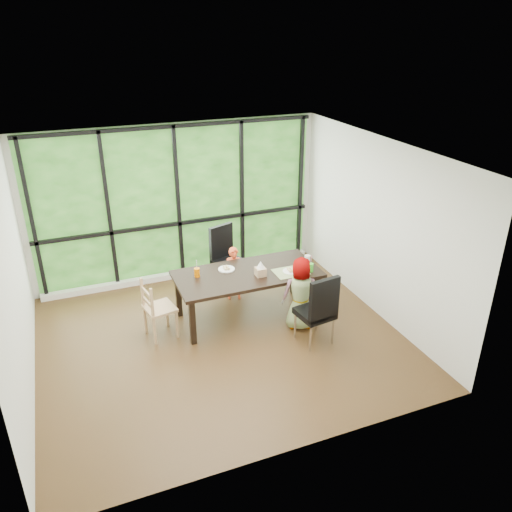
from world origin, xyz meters
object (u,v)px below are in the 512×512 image
(chair_window_leather, at_px, (229,258))
(orange_cup, at_px, (197,272))
(chair_end_beech, at_px, (160,308))
(tissue_box, at_px, (261,272))
(dining_table, at_px, (247,294))
(child_toddler, at_px, (234,273))
(plate_far, at_px, (226,269))
(child_older, at_px, (302,293))
(chair_interior_leather, at_px, (315,308))
(plate_near, at_px, (290,271))
(green_cup, at_px, (311,267))
(white_mug, at_px, (307,258))

(chair_window_leather, distance_m, orange_cup, 1.18)
(chair_end_beech, relative_size, tissue_box, 6.16)
(dining_table, distance_m, child_toddler, 0.61)
(child_toddler, distance_m, plate_far, 0.57)
(chair_window_leather, distance_m, child_older, 1.68)
(chair_interior_leather, relative_size, plate_near, 4.58)
(dining_table, distance_m, chair_window_leather, 1.02)
(plate_far, xyz_separation_m, green_cup, (1.16, -0.52, 0.06))
(plate_far, height_order, white_mug, white_mug)
(plate_near, height_order, tissue_box, tissue_box)
(dining_table, xyz_separation_m, white_mug, (1.02, 0.03, 0.42))
(chair_window_leather, relative_size, white_mug, 11.50)
(plate_far, distance_m, white_mug, 1.29)
(child_toddler, xyz_separation_m, white_mug, (1.02, -0.58, 0.35))
(chair_end_beech, distance_m, child_older, 2.06)
(chair_window_leather, xyz_separation_m, chair_end_beech, (-1.39, -1.03, -0.09))
(child_toddler, relative_size, green_cup, 7.01)
(child_older, height_order, plate_near, child_older)
(chair_end_beech, bearing_deg, green_cup, -107.73)
(chair_interior_leather, bearing_deg, plate_near, -96.68)
(white_mug, bearing_deg, orange_cup, 175.72)
(tissue_box, bearing_deg, child_older, -39.67)
(dining_table, bearing_deg, tissue_box, -47.50)
(plate_near, bearing_deg, plate_far, 154.06)
(child_older, relative_size, tissue_box, 7.66)
(chair_interior_leather, distance_m, plate_near, 0.80)
(plate_far, distance_m, green_cup, 1.27)
(plate_near, xyz_separation_m, orange_cup, (-1.34, 0.37, 0.06))
(dining_table, height_order, tissue_box, tissue_box)
(chair_window_leather, bearing_deg, orange_cup, -152.48)
(chair_window_leather, bearing_deg, white_mug, -64.85)
(child_older, xyz_separation_m, white_mug, (0.38, 0.60, 0.24))
(child_older, bearing_deg, orange_cup, -8.79)
(chair_interior_leather, height_order, white_mug, chair_interior_leather)
(dining_table, bearing_deg, child_toddler, 90.00)
(chair_interior_leather, height_order, plate_far, chair_interior_leather)
(green_cup, relative_size, white_mug, 1.37)
(chair_end_beech, distance_m, green_cup, 2.30)
(white_mug, bearing_deg, green_cup, -109.28)
(dining_table, bearing_deg, plate_near, -19.18)
(plate_far, bearing_deg, dining_table, -39.20)
(white_mug, bearing_deg, tissue_box, -167.72)
(plate_far, distance_m, orange_cup, 0.48)
(dining_table, xyz_separation_m, chair_window_leather, (0.04, 1.00, 0.17))
(dining_table, height_order, chair_window_leather, chair_window_leather)
(chair_window_leather, height_order, white_mug, chair_window_leather)
(chair_interior_leather, bearing_deg, chair_end_beech, -33.63)
(chair_window_leather, bearing_deg, child_older, -89.16)
(plate_near, bearing_deg, chair_interior_leather, -88.82)
(orange_cup, relative_size, tissue_box, 0.89)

